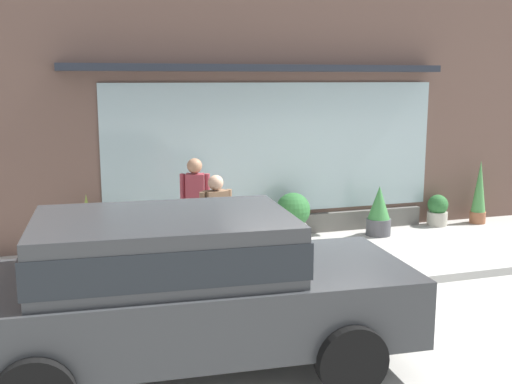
{
  "coord_description": "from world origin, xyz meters",
  "views": [
    {
      "loc": [
        -3.41,
        -7.48,
        2.88
      ],
      "look_at": [
        -0.63,
        1.2,
        1.18
      ],
      "focal_mm": 43.08,
      "sensor_mm": 36.0,
      "label": 1
    }
  ],
  "objects_px": {
    "fire_hydrant": "(249,240)",
    "pedestrian_with_handbag": "(197,206)",
    "parked_car_dark_gray": "(179,282)",
    "potted_plant_near_hydrant": "(438,210)",
    "potted_plant_window_center": "(293,215)",
    "potted_plant_by_entrance": "(379,212)",
    "potted_plant_window_right": "(479,193)",
    "pedestrian_passerby": "(216,222)",
    "potted_plant_window_left": "(87,226)"
  },
  "relations": [
    {
      "from": "fire_hydrant",
      "to": "potted_plant_window_left",
      "type": "height_order",
      "value": "potted_plant_window_left"
    },
    {
      "from": "potted_plant_window_right",
      "to": "potted_plant_by_entrance",
      "type": "height_order",
      "value": "potted_plant_window_right"
    },
    {
      "from": "fire_hydrant",
      "to": "pedestrian_passerby",
      "type": "bearing_deg",
      "value": -142.74
    },
    {
      "from": "parked_car_dark_gray",
      "to": "potted_plant_window_center",
      "type": "xyz_separation_m",
      "value": [
        2.87,
        4.31,
        -0.45
      ]
    },
    {
      "from": "pedestrian_passerby",
      "to": "potted_plant_window_right",
      "type": "distance_m",
      "value": 6.32
    },
    {
      "from": "potted_plant_near_hydrant",
      "to": "potted_plant_by_entrance",
      "type": "height_order",
      "value": "potted_plant_by_entrance"
    },
    {
      "from": "potted_plant_window_right",
      "to": "potted_plant_by_entrance",
      "type": "relative_size",
      "value": 1.37
    },
    {
      "from": "pedestrian_with_handbag",
      "to": "potted_plant_near_hydrant",
      "type": "bearing_deg",
      "value": 31.88
    },
    {
      "from": "potted_plant_window_left",
      "to": "potted_plant_by_entrance",
      "type": "height_order",
      "value": "potted_plant_window_left"
    },
    {
      "from": "pedestrian_with_handbag",
      "to": "potted_plant_window_right",
      "type": "xyz_separation_m",
      "value": [
        6.03,
        1.23,
        -0.37
      ]
    },
    {
      "from": "fire_hydrant",
      "to": "pedestrian_passerby",
      "type": "height_order",
      "value": "pedestrian_passerby"
    },
    {
      "from": "potted_plant_window_center",
      "to": "pedestrian_with_handbag",
      "type": "bearing_deg",
      "value": -150.68
    },
    {
      "from": "pedestrian_with_handbag",
      "to": "parked_car_dark_gray",
      "type": "relative_size",
      "value": 0.38
    },
    {
      "from": "pedestrian_passerby",
      "to": "potted_plant_window_right",
      "type": "xyz_separation_m",
      "value": [
        5.95,
        2.11,
        -0.3
      ]
    },
    {
      "from": "fire_hydrant",
      "to": "potted_plant_window_right",
      "type": "xyz_separation_m",
      "value": [
        5.34,
        1.64,
        0.11
      ]
    },
    {
      "from": "potted_plant_by_entrance",
      "to": "pedestrian_passerby",
      "type": "bearing_deg",
      "value": -152.53
    },
    {
      "from": "potted_plant_window_left",
      "to": "potted_plant_window_center",
      "type": "bearing_deg",
      "value": -2.7
    },
    {
      "from": "pedestrian_passerby",
      "to": "potted_plant_window_right",
      "type": "bearing_deg",
      "value": -173.5
    },
    {
      "from": "fire_hydrant",
      "to": "potted_plant_window_left",
      "type": "distance_m",
      "value": 2.82
    },
    {
      "from": "fire_hydrant",
      "to": "potted_plant_window_right",
      "type": "relative_size",
      "value": 0.77
    },
    {
      "from": "pedestrian_passerby",
      "to": "potted_plant_near_hydrant",
      "type": "bearing_deg",
      "value": -169.61
    },
    {
      "from": "pedestrian_with_handbag",
      "to": "potted_plant_window_center",
      "type": "bearing_deg",
      "value": 46.88
    },
    {
      "from": "fire_hydrant",
      "to": "potted_plant_by_entrance",
      "type": "height_order",
      "value": "fire_hydrant"
    },
    {
      "from": "fire_hydrant",
      "to": "pedestrian_with_handbag",
      "type": "relative_size",
      "value": 0.58
    },
    {
      "from": "pedestrian_passerby",
      "to": "potted_plant_by_entrance",
      "type": "bearing_deg",
      "value": -165.55
    },
    {
      "from": "pedestrian_passerby",
      "to": "potted_plant_by_entrance",
      "type": "distance_m",
      "value": 4.04
    },
    {
      "from": "potted_plant_window_center",
      "to": "potted_plant_window_left",
      "type": "height_order",
      "value": "potted_plant_window_left"
    },
    {
      "from": "fire_hydrant",
      "to": "pedestrian_with_handbag",
      "type": "xyz_separation_m",
      "value": [
        -0.69,
        0.42,
        0.48
      ]
    },
    {
      "from": "pedestrian_passerby",
      "to": "parked_car_dark_gray",
      "type": "bearing_deg",
      "value": 54.45
    },
    {
      "from": "pedestrian_passerby",
      "to": "pedestrian_with_handbag",
      "type": "bearing_deg",
      "value": -97.79
    },
    {
      "from": "potted_plant_window_right",
      "to": "pedestrian_with_handbag",
      "type": "bearing_deg",
      "value": -168.47
    },
    {
      "from": "fire_hydrant",
      "to": "potted_plant_window_center",
      "type": "distance_m",
      "value": 2.02
    },
    {
      "from": "potted_plant_window_right",
      "to": "potted_plant_window_left",
      "type": "bearing_deg",
      "value": 179.55
    },
    {
      "from": "parked_car_dark_gray",
      "to": "potted_plant_window_left",
      "type": "height_order",
      "value": "parked_car_dark_gray"
    },
    {
      "from": "parked_car_dark_gray",
      "to": "potted_plant_near_hydrant",
      "type": "height_order",
      "value": "parked_car_dark_gray"
    },
    {
      "from": "fire_hydrant",
      "to": "potted_plant_near_hydrant",
      "type": "height_order",
      "value": "fire_hydrant"
    },
    {
      "from": "pedestrian_with_handbag",
      "to": "potted_plant_near_hydrant",
      "type": "height_order",
      "value": "pedestrian_with_handbag"
    },
    {
      "from": "parked_car_dark_gray",
      "to": "potted_plant_window_right",
      "type": "bearing_deg",
      "value": 36.68
    },
    {
      "from": "potted_plant_window_left",
      "to": "pedestrian_passerby",
      "type": "bearing_deg",
      "value": -52.9
    },
    {
      "from": "potted_plant_window_right",
      "to": "potted_plant_window_left",
      "type": "distance_m",
      "value": 7.59
    },
    {
      "from": "fire_hydrant",
      "to": "pedestrian_passerby",
      "type": "xyz_separation_m",
      "value": [
        -0.61,
        -0.46,
        0.42
      ]
    },
    {
      "from": "fire_hydrant",
      "to": "potted_plant_near_hydrant",
      "type": "distance_m",
      "value": 4.78
    },
    {
      "from": "potted_plant_window_left",
      "to": "potted_plant_by_entrance",
      "type": "xyz_separation_m",
      "value": [
        5.2,
        -0.32,
        -0.05
      ]
    },
    {
      "from": "fire_hydrant",
      "to": "pedestrian_with_handbag",
      "type": "distance_m",
      "value": 0.94
    },
    {
      "from": "fire_hydrant",
      "to": "pedestrian_with_handbag",
      "type": "bearing_deg",
      "value": 148.91
    },
    {
      "from": "parked_car_dark_gray",
      "to": "potted_plant_window_right",
      "type": "relative_size",
      "value": 3.57
    },
    {
      "from": "pedestrian_passerby",
      "to": "potted_plant_window_center",
      "type": "relative_size",
      "value": 1.82
    },
    {
      "from": "pedestrian_with_handbag",
      "to": "potted_plant_near_hydrant",
      "type": "distance_m",
      "value": 5.35
    },
    {
      "from": "potted_plant_near_hydrant",
      "to": "potted_plant_by_entrance",
      "type": "bearing_deg",
      "value": -167.29
    },
    {
      "from": "pedestrian_passerby",
      "to": "potted_plant_window_left",
      "type": "bearing_deg",
      "value": -65.91
    }
  ]
}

